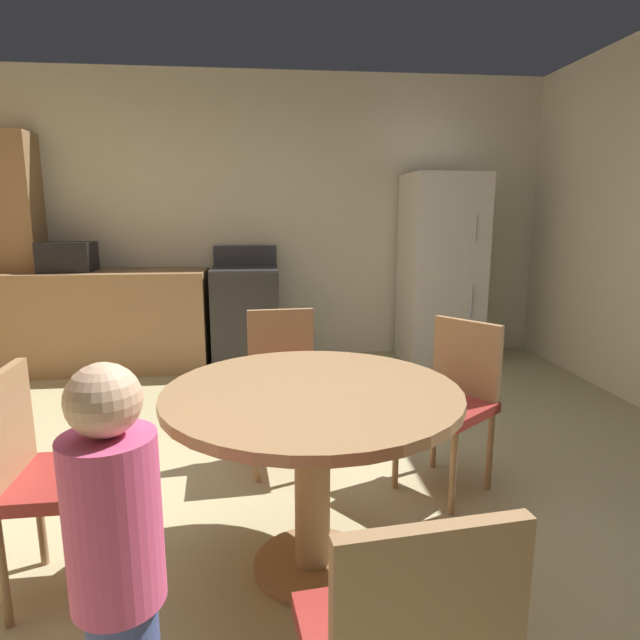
{
  "coord_description": "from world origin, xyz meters",
  "views": [
    {
      "loc": [
        -0.08,
        -2.2,
        1.41
      ],
      "look_at": [
        0.23,
        0.73,
        0.82
      ],
      "focal_mm": 29.94,
      "sensor_mm": 36.0,
      "label": 1
    }
  ],
  "objects_px": {
    "refrigerator": "(441,270)",
    "chair_northeast": "(453,394)",
    "microwave": "(68,257)",
    "person_child": "(118,570)",
    "chair_north": "(283,377)",
    "chair_west": "(44,468)",
    "dining_table": "(312,429)",
    "oven_range": "(246,316)"
  },
  "relations": [
    {
      "from": "refrigerator",
      "to": "person_child",
      "type": "height_order",
      "value": "refrigerator"
    },
    {
      "from": "refrigerator",
      "to": "microwave",
      "type": "height_order",
      "value": "refrigerator"
    },
    {
      "from": "microwave",
      "to": "person_child",
      "type": "xyz_separation_m",
      "value": [
        1.35,
        -3.74,
        -0.45
      ]
    },
    {
      "from": "chair_northeast",
      "to": "chair_north",
      "type": "bearing_deg",
      "value": -61.63
    },
    {
      "from": "chair_west",
      "to": "person_child",
      "type": "distance_m",
      "value": 0.85
    },
    {
      "from": "person_child",
      "to": "chair_west",
      "type": "bearing_deg",
      "value": 67.59
    },
    {
      "from": "chair_northeast",
      "to": "chair_north",
      "type": "height_order",
      "value": "same"
    },
    {
      "from": "chair_north",
      "to": "microwave",
      "type": "bearing_deg",
      "value": -142.46
    },
    {
      "from": "refrigerator",
      "to": "person_child",
      "type": "bearing_deg",
      "value": -118.65
    },
    {
      "from": "refrigerator",
      "to": "chair_north",
      "type": "height_order",
      "value": "refrigerator"
    },
    {
      "from": "chair_north",
      "to": "chair_west",
      "type": "bearing_deg",
      "value": -46.4
    },
    {
      "from": "refrigerator",
      "to": "chair_northeast",
      "type": "xyz_separation_m",
      "value": [
        -0.71,
        -2.35,
        -0.38
      ]
    },
    {
      "from": "dining_table",
      "to": "chair_west",
      "type": "height_order",
      "value": "chair_west"
    },
    {
      "from": "dining_table",
      "to": "chair_north",
      "type": "xyz_separation_m",
      "value": [
        -0.07,
        0.98,
        -0.1
      ]
    },
    {
      "from": "dining_table",
      "to": "chair_northeast",
      "type": "bearing_deg",
      "value": 37.61
    },
    {
      "from": "microwave",
      "to": "chair_west",
      "type": "distance_m",
      "value": 3.2
    },
    {
      "from": "microwave",
      "to": "person_child",
      "type": "bearing_deg",
      "value": -70.11
    },
    {
      "from": "chair_west",
      "to": "chair_north",
      "type": "bearing_deg",
      "value": 46.4
    },
    {
      "from": "refrigerator",
      "to": "microwave",
      "type": "distance_m",
      "value": 3.38
    },
    {
      "from": "chair_west",
      "to": "chair_north",
      "type": "distance_m",
      "value": 1.35
    },
    {
      "from": "refrigerator",
      "to": "chair_northeast",
      "type": "height_order",
      "value": "refrigerator"
    },
    {
      "from": "chair_west",
      "to": "chair_north",
      "type": "xyz_separation_m",
      "value": [
        0.91,
        1.01,
        0.0
      ]
    },
    {
      "from": "chair_northeast",
      "to": "person_child",
      "type": "bearing_deg",
      "value": 8.1
    },
    {
      "from": "chair_northeast",
      "to": "chair_west",
      "type": "distance_m",
      "value": 1.87
    },
    {
      "from": "chair_northeast",
      "to": "person_child",
      "type": "relative_size",
      "value": 0.8
    },
    {
      "from": "oven_range",
      "to": "person_child",
      "type": "relative_size",
      "value": 1.01
    },
    {
      "from": "chair_west",
      "to": "chair_north",
      "type": "relative_size",
      "value": 1.0
    },
    {
      "from": "chair_north",
      "to": "person_child",
      "type": "relative_size",
      "value": 0.8
    },
    {
      "from": "chair_northeast",
      "to": "chair_west",
      "type": "bearing_deg",
      "value": -18.03
    },
    {
      "from": "refrigerator",
      "to": "person_child",
      "type": "relative_size",
      "value": 1.61
    },
    {
      "from": "oven_range",
      "to": "dining_table",
      "type": "bearing_deg",
      "value": -83.43
    },
    {
      "from": "refrigerator",
      "to": "dining_table",
      "type": "relative_size",
      "value": 1.56
    },
    {
      "from": "chair_west",
      "to": "person_child",
      "type": "bearing_deg",
      "value": -59.56
    },
    {
      "from": "dining_table",
      "to": "chair_north",
      "type": "relative_size",
      "value": 1.3
    },
    {
      "from": "chair_west",
      "to": "refrigerator",
      "type": "bearing_deg",
      "value": 48.8
    },
    {
      "from": "oven_range",
      "to": "microwave",
      "type": "relative_size",
      "value": 2.5
    },
    {
      "from": "oven_range",
      "to": "chair_northeast",
      "type": "xyz_separation_m",
      "value": [
        1.12,
        -2.4,
        0.03
      ]
    },
    {
      "from": "person_child",
      "to": "oven_range",
      "type": "bearing_deg",
      "value": 32.75
    },
    {
      "from": "refrigerator",
      "to": "chair_north",
      "type": "xyz_separation_m",
      "value": [
        -1.56,
        -1.97,
        -0.38
      ]
    },
    {
      "from": "chair_north",
      "to": "dining_table",
      "type": "bearing_deg",
      "value": -0.0
    },
    {
      "from": "oven_range",
      "to": "person_child",
      "type": "height_order",
      "value": "oven_range"
    },
    {
      "from": "microwave",
      "to": "chair_north",
      "type": "height_order",
      "value": "microwave"
    }
  ]
}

